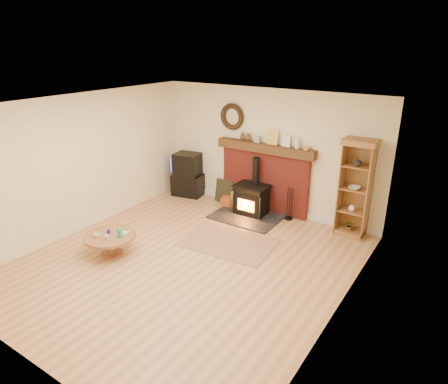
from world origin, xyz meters
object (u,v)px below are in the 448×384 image
Objects in this scene: coffee_table at (110,238)px; tv_unit at (188,175)px; wood_stove at (251,201)px; curio_cabinet at (355,188)px.

tv_unit is at bearing 102.70° from coffee_table.
tv_unit reaches higher than coffee_table.
tv_unit is 3.08m from coffee_table.
coffee_table is at bearing -112.64° from wood_stove.
tv_unit is (-1.84, 0.20, 0.17)m from wood_stove.
wood_stove is 0.76× the size of curio_cabinet.
coffee_table is at bearing -77.30° from tv_unit.
curio_cabinet is (2.04, 0.29, 0.61)m from wood_stove.
wood_stove is 1.37× the size of tv_unit.
coffee_table is (-1.17, -2.79, -0.01)m from wood_stove.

